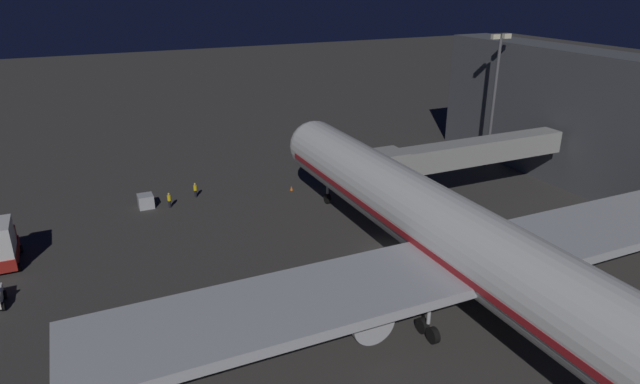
% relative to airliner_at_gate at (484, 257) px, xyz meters
% --- Properties ---
extents(ground_plane, '(320.00, 320.00, 0.00)m').
position_rel_airliner_at_gate_xyz_m(ground_plane, '(0.00, -12.60, -5.72)').
color(ground_plane, '#383533').
extents(airliner_at_gate, '(56.12, 65.51, 18.88)m').
position_rel_airliner_at_gate_xyz_m(airliner_at_gate, '(0.00, 0.00, 0.00)').
color(airliner_at_gate, silver).
rests_on(airliner_at_gate, ground_plane).
extents(jet_bridge, '(24.75, 3.40, 7.39)m').
position_rel_airliner_at_gate_xyz_m(jet_bridge, '(-13.12, -19.75, 0.13)').
color(jet_bridge, '#9E9E99').
rests_on(jet_bridge, ground_plane).
extents(apron_floodlight_mast, '(2.90, 0.50, 17.43)m').
position_rel_airliner_at_gate_xyz_m(apron_floodlight_mast, '(-25.50, -28.75, 4.42)').
color(apron_floodlight_mast, '#59595E').
rests_on(apron_floodlight_mast, ground_plane).
extents(ops_van, '(2.36, 5.31, 4.26)m').
position_rel_airliner_at_gate_xyz_m(ops_van, '(32.33, -25.04, -3.63)').
color(ops_van, maroon).
rests_on(ops_van, ground_plane).
extents(baggage_container_mid_row, '(1.64, 1.74, 1.49)m').
position_rel_airliner_at_gate_xyz_m(baggage_container_mid_row, '(18.97, -33.27, -4.98)').
color(baggage_container_mid_row, '#B7BABF').
rests_on(baggage_container_mid_row, ground_plane).
extents(ground_crew_near_nose_gear, '(0.40, 0.40, 1.78)m').
position_rel_airliner_at_gate_xyz_m(ground_crew_near_nose_gear, '(13.23, -33.95, -4.75)').
color(ground_crew_near_nose_gear, black).
rests_on(ground_crew_near_nose_gear, ground_plane).
extents(ground_crew_under_port_wing, '(0.40, 0.40, 1.77)m').
position_rel_airliner_at_gate_xyz_m(ground_crew_under_port_wing, '(16.58, -32.06, -4.75)').
color(ground_crew_under_port_wing, black).
rests_on(ground_crew_under_port_wing, ground_plane).
extents(traffic_cone_nose_port, '(0.36, 0.36, 0.55)m').
position_rel_airliner_at_gate_xyz_m(traffic_cone_nose_port, '(-2.20, -31.30, -5.45)').
color(traffic_cone_nose_port, orange).
rests_on(traffic_cone_nose_port, ground_plane).
extents(traffic_cone_nose_starboard, '(0.36, 0.36, 0.55)m').
position_rel_airliner_at_gate_xyz_m(traffic_cone_nose_starboard, '(2.20, -31.30, -5.45)').
color(traffic_cone_nose_starboard, orange).
rests_on(traffic_cone_nose_starboard, ground_plane).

